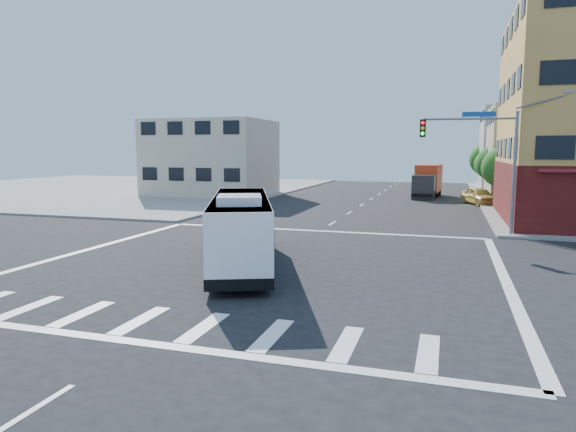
% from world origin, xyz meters
% --- Properties ---
extents(ground, '(120.00, 120.00, 0.00)m').
position_xyz_m(ground, '(0.00, 0.00, 0.00)').
color(ground, black).
rests_on(ground, ground).
extents(sidewalk_nw, '(50.00, 50.00, 0.15)m').
position_xyz_m(sidewalk_nw, '(-35.00, 35.00, 0.07)').
color(sidewalk_nw, gray).
rests_on(sidewalk_nw, ground).
extents(building_east_near, '(12.06, 10.06, 9.00)m').
position_xyz_m(building_east_near, '(16.98, 33.98, 4.51)').
color(building_east_near, tan).
rests_on(building_east_near, ground).
extents(building_east_far, '(12.06, 10.06, 10.00)m').
position_xyz_m(building_east_far, '(16.98, 47.98, 5.01)').
color(building_east_far, gray).
rests_on(building_east_far, ground).
extents(building_west, '(12.06, 10.06, 8.00)m').
position_xyz_m(building_west, '(-17.02, 29.98, 4.01)').
color(building_west, beige).
rests_on(building_west, ground).
extents(signal_mast_ne, '(7.91, 1.13, 8.07)m').
position_xyz_m(signal_mast_ne, '(9.08, 10.62, 4.98)').
color(signal_mast_ne, slate).
rests_on(signal_mast_ne, ground).
extents(street_tree_a, '(3.60, 3.60, 5.53)m').
position_xyz_m(street_tree_a, '(11.90, 27.92, 3.59)').
color(street_tree_a, '#332212').
rests_on(street_tree_a, ground).
extents(street_tree_b, '(3.80, 3.80, 5.79)m').
position_xyz_m(street_tree_b, '(11.90, 35.92, 3.75)').
color(street_tree_b, '#332212').
rests_on(street_tree_b, ground).
extents(street_tree_c, '(3.40, 3.40, 5.29)m').
position_xyz_m(street_tree_c, '(11.90, 43.92, 3.46)').
color(street_tree_c, '#332212').
rests_on(street_tree_c, ground).
extents(street_tree_d, '(4.00, 4.00, 6.03)m').
position_xyz_m(street_tree_d, '(11.90, 51.92, 3.88)').
color(street_tree_d, '#332212').
rests_on(street_tree_d, ground).
extents(transit_bus, '(6.16, 10.86, 3.19)m').
position_xyz_m(transit_bus, '(-1.08, -0.28, 1.56)').
color(transit_bus, black).
rests_on(transit_bus, ground).
extents(box_truck, '(2.81, 7.60, 3.35)m').
position_xyz_m(box_truck, '(5.25, 34.69, 1.62)').
color(box_truck, '#25252A').
rests_on(box_truck, ground).
extents(parked_car, '(3.41, 4.92, 1.55)m').
position_xyz_m(parked_car, '(10.02, 28.56, 0.78)').
color(parked_car, gold).
rests_on(parked_car, ground).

